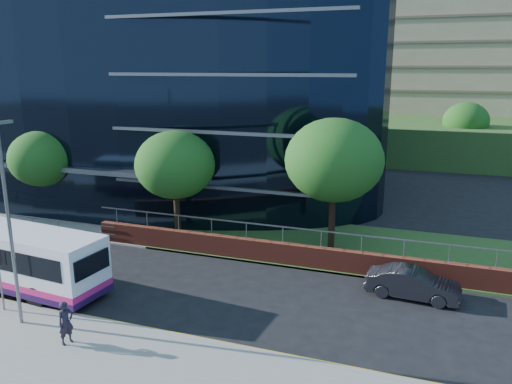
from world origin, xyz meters
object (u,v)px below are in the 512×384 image
at_px(tree_far_b, 43,159).
at_px(tree_far_d, 334,160).
at_px(tree_dist_e, 466,121).
at_px(pedestrian, 66,323).
at_px(city_bus, 5,255).
at_px(tree_far_c, 175,165).
at_px(parked_car, 413,284).
at_px(streetlight_east, 9,219).

relative_size(tree_far_b, tree_far_d, 0.81).
distance_m(tree_far_b, tree_dist_e, 40.74).
bearing_deg(pedestrian, tree_dist_e, -2.97).
height_order(tree_far_b, tree_dist_e, tree_dist_e).
bearing_deg(city_bus, tree_far_b, 126.98).
xyz_separation_m(tree_far_c, pedestrian, (1.78, -11.84, -3.56)).
bearing_deg(tree_far_c, city_bus, -117.60).
bearing_deg(tree_dist_e, tree_far_b, -131.52).
xyz_separation_m(tree_far_c, city_bus, (-4.42, -8.45, -3.01)).
relative_size(tree_far_d, tree_dist_e, 1.14).
bearing_deg(tree_far_b, tree_far_c, -2.86).
relative_size(tree_far_d, parked_car, 1.83).
distance_m(parked_car, pedestrian, 14.49).
height_order(tree_far_c, parked_car, tree_far_c).
distance_m(tree_far_c, parked_car, 14.49).
relative_size(tree_dist_e, parked_car, 1.60).
distance_m(tree_far_c, streetlight_east, 11.22).
xyz_separation_m(tree_far_d, streetlight_east, (-10.00, -12.17, -0.75)).
distance_m(tree_far_b, tree_far_d, 19.03).
xyz_separation_m(tree_far_b, tree_dist_e, (27.00, 30.50, 0.33)).
xyz_separation_m(tree_far_d, parked_car, (4.54, -4.40, -4.52)).
bearing_deg(city_bus, tree_dist_e, 66.52).
bearing_deg(tree_far_d, city_bus, -144.85).
height_order(tree_far_b, streetlight_east, streetlight_east).
distance_m(streetlight_east, city_bus, 5.25).
height_order(tree_far_c, tree_dist_e, same).
bearing_deg(city_bus, pedestrian, -23.71).
relative_size(tree_far_c, pedestrian, 3.95).
bearing_deg(pedestrian, tree_far_b, 60.25).
xyz_separation_m(streetlight_east, pedestrian, (2.78, -0.67, -3.47)).
relative_size(tree_far_b, tree_far_c, 0.93).
bearing_deg(tree_far_c, parked_car, -14.09).
bearing_deg(pedestrian, tree_far_d, -12.76).
relative_size(tree_far_c, city_bus, 0.60).
bearing_deg(pedestrian, city_bus, 77.86).
height_order(tree_dist_e, city_bus, tree_dist_e).
distance_m(tree_far_c, tree_dist_e, 35.36).
bearing_deg(tree_far_d, pedestrian, -119.35).
relative_size(tree_far_d, streetlight_east, 0.93).
distance_m(tree_dist_e, streetlight_east, 45.85).
height_order(tree_far_c, pedestrian, tree_far_c).
relative_size(tree_far_b, tree_dist_e, 0.93).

